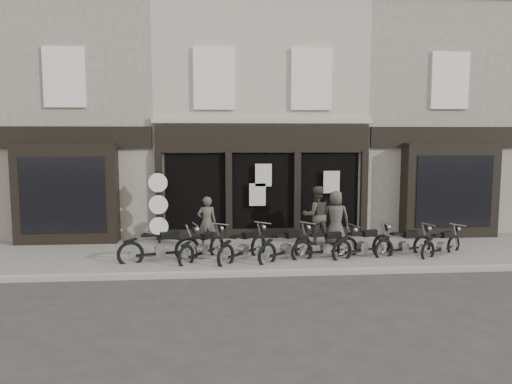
{
  "coord_description": "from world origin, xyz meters",
  "views": [
    {
      "loc": [
        -1.58,
        -13.61,
        3.59
      ],
      "look_at": [
        -0.35,
        1.6,
        1.83
      ],
      "focal_mm": 35.0,
      "sensor_mm": 36.0,
      "label": 1
    }
  ],
  "objects": [
    {
      "name": "man_right",
      "position": [
        2.18,
        1.65,
        0.98
      ],
      "size": [
        0.89,
        0.63,
        1.72
      ],
      "primitive_type": "imported",
      "rotation": [
        0.0,
        0.0,
        3.03
      ],
      "color": "#413C36",
      "rests_on": "pavement"
    },
    {
      "name": "motorcycle_5",
      "position": [
        2.6,
        0.09,
        0.41
      ],
      "size": [
        2.01,
        1.17,
        1.03
      ],
      "rotation": [
        0.0,
        0.0,
        0.43
      ],
      "color": "black",
      "rests_on": "ground"
    },
    {
      "name": "man_centre",
      "position": [
        1.6,
        1.78,
        1.05
      ],
      "size": [
        0.93,
        0.74,
        1.86
      ],
      "primitive_type": "imported",
      "rotation": [
        0.0,
        0.0,
        3.18
      ],
      "color": "#3C3931",
      "rests_on": "pavement"
    },
    {
      "name": "ground_plane",
      "position": [
        0.0,
        0.0,
        0.0
      ],
      "size": [
        90.0,
        90.0,
        0.0
      ],
      "primitive_type": "plane",
      "color": "#2D2B28",
      "rests_on": "ground"
    },
    {
      "name": "neighbour_left",
      "position": [
        -6.35,
        5.9,
        4.04
      ],
      "size": [
        5.6,
        6.73,
        8.34
      ],
      "color": "gray",
      "rests_on": "ground"
    },
    {
      "name": "motorcycle_1",
      "position": [
        -1.97,
        0.18,
        0.39
      ],
      "size": [
        1.41,
        1.78,
        0.99
      ],
      "rotation": [
        0.0,
        0.0,
        0.94
      ],
      "color": "black",
      "rests_on": "ground"
    },
    {
      "name": "advert_sign_post",
      "position": [
        -3.39,
        2.14,
        1.2
      ],
      "size": [
        0.6,
        0.39,
        2.47
      ],
      "rotation": [
        0.0,
        0.0,
        -0.05
      ],
      "color": "black",
      "rests_on": "ground"
    },
    {
      "name": "motorcycle_3",
      "position": [
        0.38,
        0.02,
        0.41
      ],
      "size": [
        1.8,
        1.59,
        1.04
      ],
      "rotation": [
        0.0,
        0.0,
        0.7
      ],
      "color": "black",
      "rests_on": "ground"
    },
    {
      "name": "motorcycle_7",
      "position": [
        4.94,
        0.1,
        0.37
      ],
      "size": [
        1.71,
        1.26,
        0.92
      ],
      "rotation": [
        0.0,
        0.0,
        0.58
      ],
      "color": "black",
      "rests_on": "ground"
    },
    {
      "name": "motorcycle_2",
      "position": [
        -0.83,
        0.03,
        0.41
      ],
      "size": [
        1.61,
        1.79,
        1.04
      ],
      "rotation": [
        0.0,
        0.0,
        0.86
      ],
      "color": "black",
      "rests_on": "ground"
    },
    {
      "name": "motorcycle_6",
      "position": [
        3.85,
        0.18,
        0.39
      ],
      "size": [
        1.95,
        0.92,
        0.97
      ],
      "rotation": [
        0.0,
        0.0,
        0.33
      ],
      "color": "black",
      "rests_on": "ground"
    },
    {
      "name": "central_building",
      "position": [
        0.0,
        5.95,
        4.08
      ],
      "size": [
        7.3,
        6.22,
        8.34
      ],
      "color": "#AEA595",
      "rests_on": "ground"
    },
    {
      "name": "motorcycle_4",
      "position": [
        1.52,
        0.04,
        0.4
      ],
      "size": [
        2.05,
        0.83,
        1.0
      ],
      "rotation": [
        0.0,
        0.0,
        0.26
      ],
      "color": "black",
      "rests_on": "ground"
    },
    {
      "name": "motorcycle_0",
      "position": [
        -3.12,
        0.05,
        0.44
      ],
      "size": [
        2.24,
        0.93,
        1.1
      ],
      "rotation": [
        0.0,
        0.0,
        0.27
      ],
      "color": "black",
      "rests_on": "ground"
    },
    {
      "name": "neighbour_right",
      "position": [
        6.35,
        5.9,
        4.04
      ],
      "size": [
        5.6,
        6.73,
        8.34
      ],
      "color": "gray",
      "rests_on": "ground"
    },
    {
      "name": "kerb",
      "position": [
        0.0,
        -1.25,
        0.07
      ],
      "size": [
        30.0,
        0.25,
        0.13
      ],
      "primitive_type": "cube",
      "color": "gray",
      "rests_on": "ground_plane"
    },
    {
      "name": "pavement",
      "position": [
        0.0,
        0.9,
        0.06
      ],
      "size": [
        30.0,
        4.2,
        0.12
      ],
      "primitive_type": "cube",
      "color": "#69655C",
      "rests_on": "ground_plane"
    },
    {
      "name": "man_left",
      "position": [
        -1.86,
        1.49,
        0.92
      ],
      "size": [
        0.63,
        0.46,
        1.6
      ],
      "primitive_type": "imported",
      "rotation": [
        0.0,
        0.0,
        3.28
      ],
      "color": "#433E37",
      "rests_on": "pavement"
    }
  ]
}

